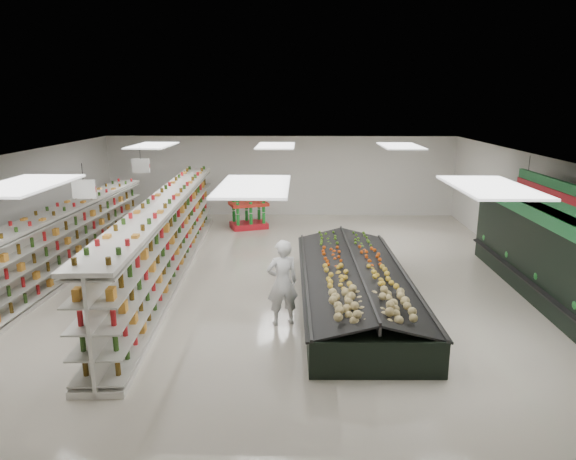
{
  "coord_description": "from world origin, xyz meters",
  "views": [
    {
      "loc": [
        0.78,
        -12.65,
        4.58
      ],
      "look_at": [
        0.47,
        0.83,
        1.16
      ],
      "focal_mm": 32.0,
      "sensor_mm": 36.0,
      "label": 1
    }
  ],
  "objects_px": {
    "gondola_left": "(60,247)",
    "shopper_main": "(282,283)",
    "soda_endcap": "(249,206)",
    "produce_island": "(354,284)",
    "shopper_background": "(189,212)",
    "gondola_center": "(168,239)"
  },
  "relations": [
    {
      "from": "soda_endcap",
      "to": "gondola_left",
      "type": "bearing_deg",
      "value": -128.43
    },
    {
      "from": "shopper_main",
      "to": "produce_island",
      "type": "bearing_deg",
      "value": -161.01
    },
    {
      "from": "gondola_left",
      "to": "shopper_background",
      "type": "relative_size",
      "value": 7.02
    },
    {
      "from": "gondola_center",
      "to": "shopper_background",
      "type": "xyz_separation_m",
      "value": [
        -0.4,
        4.49,
        -0.22
      ]
    },
    {
      "from": "produce_island",
      "to": "shopper_main",
      "type": "distance_m",
      "value": 2.07
    },
    {
      "from": "produce_island",
      "to": "shopper_background",
      "type": "xyz_separation_m",
      "value": [
        -5.19,
        6.44,
        0.28
      ]
    },
    {
      "from": "shopper_main",
      "to": "shopper_background",
      "type": "relative_size",
      "value": 1.23
    },
    {
      "from": "gondola_left",
      "to": "soda_endcap",
      "type": "height_order",
      "value": "gondola_left"
    },
    {
      "from": "gondola_center",
      "to": "shopper_main",
      "type": "height_order",
      "value": "gondola_center"
    },
    {
      "from": "gondola_center",
      "to": "soda_endcap",
      "type": "bearing_deg",
      "value": 69.41
    },
    {
      "from": "produce_island",
      "to": "shopper_main",
      "type": "xyz_separation_m",
      "value": [
        -1.62,
        -1.2,
        0.46
      ]
    },
    {
      "from": "shopper_background",
      "to": "produce_island",
      "type": "bearing_deg",
      "value": -124.89
    },
    {
      "from": "gondola_center",
      "to": "produce_island",
      "type": "bearing_deg",
      "value": -25.06
    },
    {
      "from": "soda_endcap",
      "to": "shopper_background",
      "type": "height_order",
      "value": "soda_endcap"
    },
    {
      "from": "gondola_center",
      "to": "produce_island",
      "type": "distance_m",
      "value": 5.2
    },
    {
      "from": "soda_endcap",
      "to": "shopper_main",
      "type": "bearing_deg",
      "value": -79.65
    },
    {
      "from": "shopper_main",
      "to": "shopper_background",
      "type": "xyz_separation_m",
      "value": [
        -3.57,
        7.64,
        -0.17
      ]
    },
    {
      "from": "gondola_center",
      "to": "produce_island",
      "type": "relative_size",
      "value": 1.77
    },
    {
      "from": "gondola_center",
      "to": "soda_endcap",
      "type": "height_order",
      "value": "gondola_center"
    },
    {
      "from": "produce_island",
      "to": "shopper_background",
      "type": "relative_size",
      "value": 4.6
    },
    {
      "from": "gondola_left",
      "to": "shopper_main",
      "type": "distance_m",
      "value": 6.55
    },
    {
      "from": "shopper_background",
      "to": "soda_endcap",
      "type": "bearing_deg",
      "value": -55.11
    }
  ]
}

